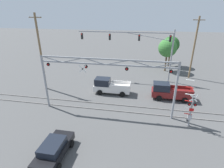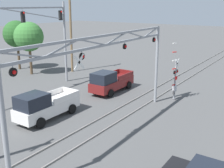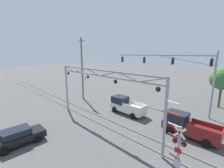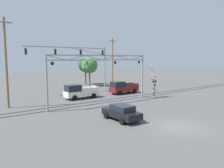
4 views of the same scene
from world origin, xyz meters
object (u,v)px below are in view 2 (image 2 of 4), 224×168
object	(u,v)px
traffic_signal_span	(32,28)
pickup_truck_lead	(44,106)
crossing_gantry	(105,63)
crossing_signal_mast	(175,80)
pickup_truck_following	(110,82)
background_tree_far_left_verge	(29,37)
background_tree_beyond_span	(17,34)
utility_pole_right	(71,29)

from	to	relation	value
traffic_signal_span	pickup_truck_lead	bearing A→B (deg)	-127.33
crossing_gantry	crossing_signal_mast	world-z (taller)	crossing_gantry
pickup_truck_lead	traffic_signal_span	bearing A→B (deg)	52.67
crossing_signal_mast	pickup_truck_following	distance (m)	6.18
pickup_truck_lead	background_tree_far_left_verge	world-z (taller)	background_tree_far_left_verge
pickup_truck_following	background_tree_beyond_span	xyz separation A→B (m)	(1.68, 15.56, 3.49)
crossing_gantry	crossing_signal_mast	bearing A→B (deg)	-7.21
background_tree_beyond_span	background_tree_far_left_verge	size ratio (longest dim) A/B	1.00
background_tree_far_left_verge	traffic_signal_span	bearing A→B (deg)	-126.39
utility_pole_right	background_tree_far_left_verge	distance (m)	5.04
utility_pole_right	background_tree_beyond_span	size ratio (longest dim) A/B	1.65
crossing_gantry	pickup_truck_following	size ratio (longest dim) A/B	2.88
crossing_signal_mast	utility_pole_right	distance (m)	15.54
crossing_gantry	traffic_signal_span	bearing A→B (deg)	70.31
pickup_truck_lead	pickup_truck_following	xyz separation A→B (m)	(8.18, -0.26, 0.00)
pickup_truck_lead	background_tree_beyond_span	distance (m)	18.53
utility_pole_right	crossing_gantry	bearing A→B (deg)	-131.34
utility_pole_right	background_tree_beyond_span	bearing A→B (deg)	112.62
traffic_signal_span	background_tree_beyond_span	bearing A→B (deg)	60.39
pickup_truck_following	utility_pole_right	world-z (taller)	utility_pole_right
background_tree_beyond_span	crossing_gantry	bearing A→B (deg)	-114.40
background_tree_beyond_span	pickup_truck_following	bearing A→B (deg)	-96.18
pickup_truck_lead	background_tree_beyond_span	bearing A→B (deg)	57.19
pickup_truck_following	background_tree_far_left_verge	size ratio (longest dim) A/B	0.84
crossing_gantry	background_tree_beyond_span	bearing A→B (deg)	65.60
background_tree_beyond_span	background_tree_far_left_verge	xyz separation A→B (m)	(-1.03, -3.52, -0.01)
pickup_truck_lead	pickup_truck_following	size ratio (longest dim) A/B	0.99
traffic_signal_span	utility_pole_right	distance (m)	8.51
pickup_truck_following	pickup_truck_lead	bearing A→B (deg)	178.16
crossing_signal_mast	background_tree_far_left_verge	xyz separation A→B (m)	(-0.68, 18.02, 2.66)
crossing_gantry	crossing_signal_mast	size ratio (longest dim) A/B	2.92
crossing_gantry	pickup_truck_lead	distance (m)	6.31
crossing_signal_mast	pickup_truck_lead	world-z (taller)	crossing_signal_mast
pickup_truck_lead	utility_pole_right	world-z (taller)	utility_pole_right
crossing_gantry	pickup_truck_following	bearing A→B (deg)	32.62
crossing_gantry	background_tree_far_left_verge	distance (m)	18.79
utility_pole_right	background_tree_far_left_verge	world-z (taller)	utility_pole_right
crossing_signal_mast	crossing_gantry	bearing A→B (deg)	172.79
traffic_signal_span	pickup_truck_following	size ratio (longest dim) A/B	2.93
pickup_truck_lead	utility_pole_right	distance (m)	15.88
pickup_truck_following	traffic_signal_span	bearing A→B (deg)	119.81
crossing_gantry	background_tree_far_left_verge	world-z (taller)	crossing_gantry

